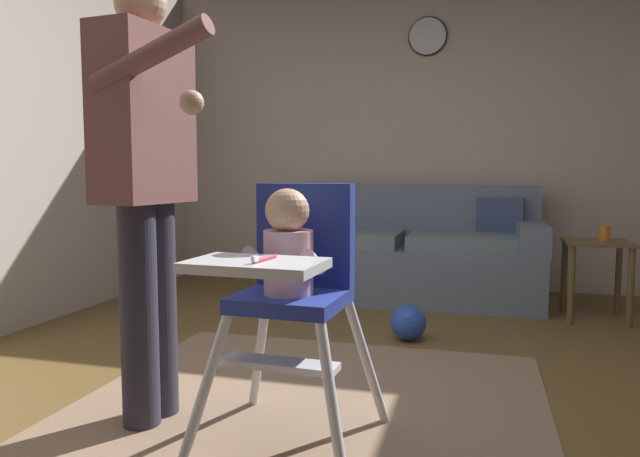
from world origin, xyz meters
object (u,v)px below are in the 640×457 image
object	(u,v)px
toy_ball	(408,323)
sippy_cup	(605,233)
couch	(407,254)
adult_standing	(147,176)
high_chair	(291,269)
side_table	(596,262)
wall_clock	(428,36)

from	to	relation	value
toy_ball	sippy_cup	xyz separation A→B (m)	(1.16, 0.80, 0.47)
couch	toy_ball	distance (m)	1.23
couch	adult_standing	xyz separation A→B (m)	(-0.68, -2.55, 0.61)
high_chair	sippy_cup	xyz separation A→B (m)	(1.40, 2.20, -0.06)
side_table	sippy_cup	world-z (taller)	sippy_cup
couch	wall_clock	distance (m)	1.81
high_chair	wall_clock	xyz separation A→B (m)	(0.17, 3.08, 1.45)
high_chair	side_table	bearing A→B (deg)	151.18
side_table	sippy_cup	bearing A→B (deg)	0.00
couch	wall_clock	xyz separation A→B (m)	(0.08, 0.48, 1.75)
couch	toy_ball	xyz separation A→B (m)	(0.15, -1.20, -0.23)
toy_ball	wall_clock	xyz separation A→B (m)	(-0.07, 1.68, 1.97)
wall_clock	couch	bearing A→B (deg)	-99.89
side_table	wall_clock	bearing A→B (deg)	143.50
sippy_cup	wall_clock	bearing A→B (deg)	144.43
couch	high_chair	bearing A→B (deg)	-2.00
toy_ball	sippy_cup	distance (m)	1.48
side_table	sippy_cup	distance (m)	0.19
wall_clock	toy_ball	bearing A→B (deg)	-87.59
high_chair	side_table	size ratio (longest dim) A/B	1.78
side_table	adult_standing	bearing A→B (deg)	-132.21
high_chair	wall_clock	size ratio (longest dim) A/B	2.90
couch	wall_clock	size ratio (longest dim) A/B	6.27
wall_clock	high_chair	bearing A→B (deg)	-93.23
side_table	wall_clock	world-z (taller)	wall_clock
couch	high_chair	world-z (taller)	high_chair
wall_clock	adult_standing	bearing A→B (deg)	-104.09
couch	side_table	xyz separation A→B (m)	(1.27, -0.40, 0.05)
sippy_cup	adult_standing	bearing A→B (deg)	-132.81
side_table	sippy_cup	xyz separation A→B (m)	(0.04, 0.00, 0.19)
couch	toy_ball	bearing A→B (deg)	7.30
couch	sippy_cup	world-z (taller)	couch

